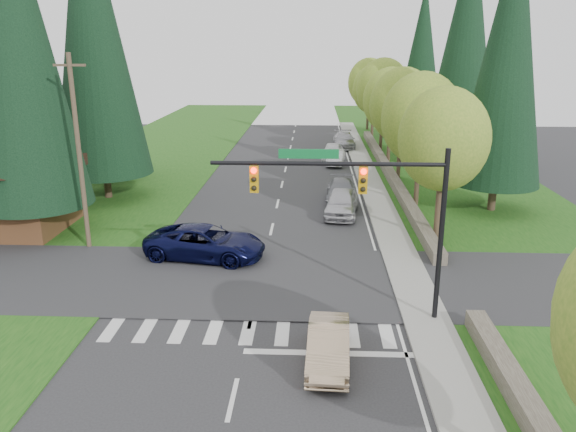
# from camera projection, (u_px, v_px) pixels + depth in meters

# --- Properties ---
(ground) EXTENTS (120.00, 120.00, 0.00)m
(ground) POSITION_uv_depth(u_px,v_px,m) (237.00, 381.00, 18.04)
(ground) COLOR #28282B
(ground) RESTS_ON ground
(grass_east) EXTENTS (14.00, 110.00, 0.06)m
(grass_east) POSITION_uv_depth(u_px,v_px,m) (475.00, 210.00, 36.58)
(grass_east) COLOR #184A13
(grass_east) RESTS_ON ground
(grass_west) EXTENTS (14.00, 110.00, 0.06)m
(grass_west) POSITION_uv_depth(u_px,v_px,m) (84.00, 205.00, 37.70)
(grass_west) COLOR #184A13
(grass_west) RESTS_ON ground
(cross_street) EXTENTS (120.00, 8.00, 0.10)m
(cross_street) POSITION_uv_depth(u_px,v_px,m) (260.00, 281.00, 25.68)
(cross_street) COLOR #28282B
(cross_street) RESTS_ON ground
(sidewalk_east) EXTENTS (1.80, 80.00, 0.13)m
(sidewalk_east) POSITION_uv_depth(u_px,v_px,m) (378.00, 200.00, 38.75)
(sidewalk_east) COLOR gray
(sidewalk_east) RESTS_ON ground
(curb_east) EXTENTS (0.20, 80.00, 0.13)m
(curb_east) POSITION_uv_depth(u_px,v_px,m) (366.00, 200.00, 38.78)
(curb_east) COLOR gray
(curb_east) RESTS_ON ground
(stone_wall_north) EXTENTS (0.70, 40.00, 0.70)m
(stone_wall_north) POSITION_uv_depth(u_px,v_px,m) (388.00, 171.00, 46.23)
(stone_wall_north) COLOR #4C4438
(stone_wall_north) RESTS_ON ground
(traffic_signal) EXTENTS (8.70, 0.37, 6.80)m
(traffic_signal) POSITION_uv_depth(u_px,v_px,m) (367.00, 196.00, 20.69)
(traffic_signal) COLOR black
(traffic_signal) RESTS_ON ground
(brown_building) EXTENTS (8.40, 8.40, 5.40)m
(brown_building) POSITION_uv_depth(u_px,v_px,m) (9.00, 176.00, 32.09)
(brown_building) COLOR #4C2D19
(brown_building) RESTS_ON ground
(utility_pole) EXTENTS (1.60, 0.24, 10.00)m
(utility_pole) POSITION_uv_depth(u_px,v_px,m) (79.00, 152.00, 28.41)
(utility_pole) COLOR #473828
(utility_pole) RESTS_ON ground
(decid_tree_0) EXTENTS (4.80, 4.80, 8.37)m
(decid_tree_0) POSITION_uv_depth(u_px,v_px,m) (444.00, 139.00, 29.39)
(decid_tree_0) COLOR #38281C
(decid_tree_0) RESTS_ON ground
(decid_tree_1) EXTENTS (5.20, 5.20, 8.80)m
(decid_tree_1) POSITION_uv_depth(u_px,v_px,m) (421.00, 119.00, 36.01)
(decid_tree_1) COLOR #38281C
(decid_tree_1) RESTS_ON ground
(decid_tree_2) EXTENTS (5.00, 5.00, 8.82)m
(decid_tree_2) POSITION_uv_depth(u_px,v_px,m) (402.00, 105.00, 42.67)
(decid_tree_2) COLOR #38281C
(decid_tree_2) RESTS_ON ground
(decid_tree_3) EXTENTS (5.00, 5.00, 8.55)m
(decid_tree_3) POSITION_uv_depth(u_px,v_px,m) (391.00, 100.00, 49.43)
(decid_tree_3) COLOR #38281C
(decid_tree_3) RESTS_ON ground
(decid_tree_4) EXTENTS (5.40, 5.40, 9.18)m
(decid_tree_4) POSITION_uv_depth(u_px,v_px,m) (383.00, 89.00, 55.99)
(decid_tree_4) COLOR #38281C
(decid_tree_4) RESTS_ON ground
(decid_tree_5) EXTENTS (4.80, 4.80, 8.30)m
(decid_tree_5) POSITION_uv_depth(u_px,v_px,m) (374.00, 90.00, 62.84)
(decid_tree_5) COLOR #38281C
(decid_tree_5) RESTS_ON ground
(decid_tree_6) EXTENTS (5.20, 5.20, 8.86)m
(decid_tree_6) POSITION_uv_depth(u_px,v_px,m) (369.00, 82.00, 69.43)
(decid_tree_6) COLOR #38281C
(decid_tree_6) RESTS_ON ground
(conifer_w_a) EXTENTS (6.12, 6.12, 19.80)m
(conifer_w_a) POSITION_uv_depth(u_px,v_px,m) (16.00, 36.00, 28.81)
(conifer_w_a) COLOR #38281C
(conifer_w_a) RESTS_ON ground
(conifer_w_b) EXTENTS (5.44, 5.44, 17.80)m
(conifer_w_b) POSITION_uv_depth(u_px,v_px,m) (3.00, 55.00, 33.06)
(conifer_w_b) COLOR #38281C
(conifer_w_b) RESTS_ON ground
(conifer_w_c) EXTENTS (6.46, 6.46, 20.80)m
(conifer_w_c) POSITION_uv_depth(u_px,v_px,m) (93.00, 29.00, 36.27)
(conifer_w_c) COLOR #38281C
(conifer_w_c) RESTS_ON ground
(conifer_w_e) EXTENTS (5.78, 5.78, 18.80)m
(conifer_w_e) POSITION_uv_depth(u_px,v_px,m) (98.00, 45.00, 42.38)
(conifer_w_e) COLOR #38281C
(conifer_w_e) RESTS_ON ground
(conifer_e_a) EXTENTS (5.44, 5.44, 17.80)m
(conifer_e_a) POSITION_uv_depth(u_px,v_px,m) (508.00, 54.00, 33.69)
(conifer_e_a) COLOR #38281C
(conifer_e_a) RESTS_ON ground
(conifer_e_b) EXTENTS (6.12, 6.12, 19.80)m
(conifer_e_b) POSITION_uv_depth(u_px,v_px,m) (466.00, 39.00, 46.72)
(conifer_e_b) COLOR #38281C
(conifer_e_b) RESTS_ON ground
(conifer_e_c) EXTENTS (5.10, 5.10, 16.80)m
(conifer_e_c) POSITION_uv_depth(u_px,v_px,m) (422.00, 55.00, 60.58)
(conifer_e_c) COLOR #38281C
(conifer_e_c) RESTS_ON ground
(sedan_champagne) EXTENTS (1.57, 4.05, 1.31)m
(sedan_champagne) POSITION_uv_depth(u_px,v_px,m) (328.00, 346.00, 18.86)
(sedan_champagne) COLOR #D5B48E
(sedan_champagne) RESTS_ON ground
(suv_navy) EXTENTS (6.38, 3.77, 1.67)m
(suv_navy) POSITION_uv_depth(u_px,v_px,m) (206.00, 242.00, 28.17)
(suv_navy) COLOR black
(suv_navy) RESTS_ON ground
(parked_car_a) EXTENTS (2.52, 5.02, 1.64)m
(parked_car_a) POSITION_uv_depth(u_px,v_px,m) (342.00, 203.00, 35.28)
(parked_car_a) COLOR silver
(parked_car_a) RESTS_ON ground
(parked_car_b) EXTENTS (2.23, 4.96, 1.41)m
(parked_car_b) POSITION_uv_depth(u_px,v_px,m) (341.00, 191.00, 38.67)
(parked_car_b) COLOR slate
(parked_car_b) RESTS_ON ground
(parked_car_c) EXTENTS (1.87, 4.17, 1.33)m
(parked_car_c) POSITION_uv_depth(u_px,v_px,m) (336.00, 158.00, 50.23)
(parked_car_c) COLOR silver
(parked_car_c) RESTS_ON ground
(parked_car_d) EXTENTS (2.34, 4.89, 1.61)m
(parked_car_d) POSITION_uv_depth(u_px,v_px,m) (333.00, 152.00, 52.02)
(parked_car_d) COLOR silver
(parked_car_d) RESTS_ON ground
(parked_car_e) EXTENTS (2.20, 5.37, 1.56)m
(parked_car_e) POSITION_uv_depth(u_px,v_px,m) (344.00, 140.00, 58.65)
(parked_car_e) COLOR #A1A1A6
(parked_car_e) RESTS_ON ground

